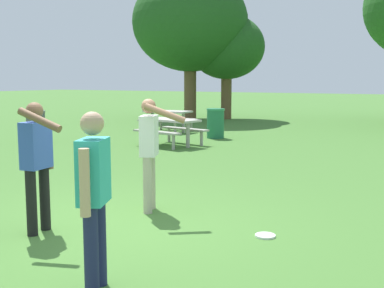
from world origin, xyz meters
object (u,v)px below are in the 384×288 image
Objects in this scene: trash_can_further_along at (215,123)px; tree_tall_left at (190,23)px; frisbee at (265,236)px; picnic_table_far at (168,116)px; picnic_table_near at (171,126)px; person_catcher at (94,190)px; tree_broad_center at (227,47)px; person_thrower at (150,146)px; trash_can_beside_table at (36,126)px; person_bystander at (37,157)px.

tree_tall_left is at bearing 126.33° from trash_can_further_along.
frisbee is 10.23m from trash_can_further_along.
picnic_table_far is (-7.61, 9.65, 0.55)m from frisbee.
picnic_table_near is at bearing 130.08° from frisbee.
tree_tall_left is (-8.96, 17.16, 3.57)m from person_catcher.
tree_broad_center reaches higher than trash_can_further_along.
person_thrower and person_catcher have the same top height.
frisbee is at bearing -56.91° from tree_tall_left.
trash_can_beside_table is 10.59m from tree_tall_left.
frisbee is at bearing 26.42° from person_bystander.
picnic_table_near is 2.28m from trash_can_further_along.
frisbee is 0.26× the size of trash_can_beside_table.
picnic_table_near and picnic_table_far have the same top height.
trash_can_further_along is (-4.45, 11.03, -0.46)m from person_catcher.
person_catcher is at bearing -62.42° from tree_tall_left.
tree_tall_left reaches higher than frisbee.
trash_can_further_along is at bearing -19.64° from picnic_table_far.
picnic_table_near is (-4.73, 8.76, -0.38)m from person_catcher.
tree_tall_left is (-4.51, 6.13, 4.03)m from trash_can_further_along.
picnic_table_far is at bearing 124.22° from picnic_table_near.
trash_can_beside_table reaches higher than picnic_table_near.
person_catcher is 2.02m from person_bystander.
trash_can_further_along is at bearing -53.67° from tree_tall_left.
person_catcher is 11.43m from trash_can_beside_table.
tree_tall_left reaches higher than person_bystander.
picnic_table_far is (-6.85, 11.89, -0.38)m from person_catcher.
picnic_table_near is at bearing 118.36° from person_catcher.
person_catcher is (1.15, -2.54, -0.02)m from person_thrower.
tree_tall_left is at bearing 111.79° from picnic_table_far.
person_catcher is at bearing -67.43° from tree_broad_center.
picnic_table_near is (-5.49, 6.53, 0.55)m from frisbee.
person_bystander reaches higher than trash_can_further_along.
trash_can_further_along is 0.19× the size of tree_broad_center.
person_catcher is 1.71× the size of trash_can_beside_table.
person_catcher is at bearing -68.02° from trash_can_further_along.
picnic_table_far is at bearing -68.21° from tree_tall_left.
trash_can_beside_table is at bearing -96.10° from tree_broad_center.
tree_tall_left is (-7.81, 14.63, 3.55)m from person_thrower.
tree_broad_center is (1.40, 1.03, -1.13)m from tree_tall_left.
person_thrower is at bearing 68.33° from person_bystander.
picnic_table_near is (-3.58, 6.23, -0.40)m from person_thrower.
tree_broad_center is at bearing 113.47° from trash_can_further_along.
person_thrower is 2.78m from person_catcher.
picnic_table_far is (-2.12, 3.12, 0.00)m from picnic_table_near.
trash_can_beside_table reaches higher than frisbee.
picnic_table_near is 2.05× the size of trash_can_further_along.
person_thrower is 1.71× the size of trash_can_further_along.
person_catcher is 0.95× the size of picnic_table_far.
person_thrower is 17.09m from tree_broad_center.
person_bystander is (-1.76, 0.98, 0.02)m from person_catcher.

